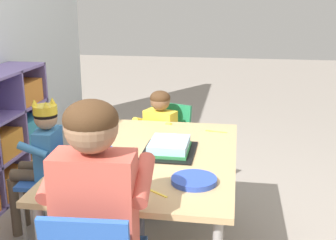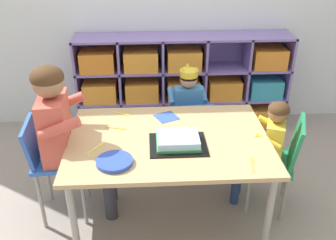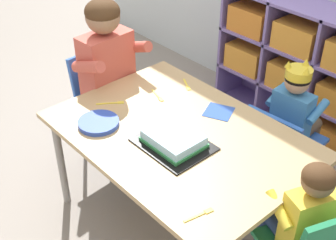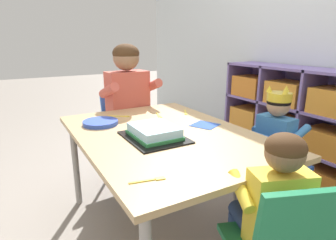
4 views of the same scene
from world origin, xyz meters
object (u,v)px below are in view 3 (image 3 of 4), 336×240
at_px(fork_scattered_mid_table, 187,85).
at_px(classroom_chair_blue, 281,141).
at_px(fork_at_table_front_edge, 201,214).
at_px(fork_beside_plate_stack, 158,96).
at_px(birthday_cake_on_tray, 174,140).
at_px(fork_near_child_seat, 112,103).
at_px(child_with_crown, 296,111).
at_px(paper_plate_stack, 99,123).
at_px(classroom_chair_adult_side, 104,96).
at_px(guest_at_table_side, 301,213).
at_px(adult_helper_seated, 114,71).
at_px(activity_table, 179,141).

bearing_deg(fork_scattered_mid_table, classroom_chair_blue, -122.22).
bearing_deg(fork_at_table_front_edge, fork_beside_plate_stack, -108.28).
distance_m(birthday_cake_on_tray, fork_near_child_seat, 0.48).
bearing_deg(child_with_crown, classroom_chair_blue, 89.60).
bearing_deg(child_with_crown, paper_plate_stack, 58.20).
bearing_deg(fork_at_table_front_edge, classroom_chair_adult_side, -95.70).
height_order(classroom_chair_blue, paper_plate_stack, paper_plate_stack).
height_order(guest_at_table_side, paper_plate_stack, guest_at_table_side).
bearing_deg(paper_plate_stack, adult_helper_seated, 134.13).
distance_m(classroom_chair_adult_side, fork_scattered_mid_table, 0.54).
relative_size(fork_near_child_seat, fork_at_table_front_edge, 0.98).
distance_m(paper_plate_stack, fork_at_table_front_edge, 0.76).
bearing_deg(fork_beside_plate_stack, classroom_chair_adult_side, 24.62).
bearing_deg(classroom_chair_blue, classroom_chair_adult_side, 25.21).
distance_m(birthday_cake_on_tray, fork_beside_plate_stack, 0.43).
bearing_deg(child_with_crown, guest_at_table_side, 123.25).
distance_m(adult_helper_seated, paper_plate_stack, 0.46).
xyz_separation_m(birthday_cake_on_tray, fork_at_table_front_edge, (0.39, -0.22, -0.02)).
distance_m(child_with_crown, fork_at_table_front_edge, 1.04).
bearing_deg(adult_helper_seated, fork_scattered_mid_table, -56.07).
bearing_deg(adult_helper_seated, fork_near_child_seat, -132.93).
xyz_separation_m(adult_helper_seated, guest_at_table_side, (1.28, 0.02, -0.16)).
height_order(adult_helper_seated, fork_near_child_seat, adult_helper_seated).
bearing_deg(classroom_chair_adult_side, adult_helper_seated, -90.00).
xyz_separation_m(classroom_chair_blue, birthday_cake_on_tray, (-0.14, -0.68, 0.27)).
distance_m(guest_at_table_side, fork_scattered_mid_table, 0.99).
distance_m(birthday_cake_on_tray, fork_scattered_mid_table, 0.55).
bearing_deg(activity_table, child_with_crown, 75.22).
xyz_separation_m(birthday_cake_on_tray, fork_beside_plate_stack, (-0.37, 0.22, -0.02)).
xyz_separation_m(paper_plate_stack, fork_scattered_mid_table, (0.01, 0.59, -0.01)).
height_order(activity_table, classroom_chair_adult_side, classroom_chair_adult_side).
xyz_separation_m(adult_helper_seated, fork_scattered_mid_table, (0.33, 0.26, -0.05)).
distance_m(classroom_chair_blue, fork_scattered_mid_table, 0.61).
bearing_deg(fork_beside_plate_stack, paper_plate_stack, 106.48).
bearing_deg(activity_table, adult_helper_seated, 173.07).
xyz_separation_m(guest_at_table_side, paper_plate_stack, (-0.96, -0.35, 0.12)).
height_order(classroom_chair_adult_side, fork_beside_plate_stack, classroom_chair_adult_side).
bearing_deg(classroom_chair_blue, fork_beside_plate_stack, 37.76).
bearing_deg(activity_table, birthday_cake_on_tray, -59.26).
bearing_deg(fork_beside_plate_stack, birthday_cake_on_tray, 164.63).
bearing_deg(fork_scattered_mid_table, guest_at_table_side, -164.47).
relative_size(adult_helper_seated, birthday_cake_on_tray, 3.15).
bearing_deg(fork_at_table_front_edge, birthday_cake_on_tray, -107.27).
xyz_separation_m(classroom_chair_adult_side, adult_helper_seated, (0.11, 0.01, 0.22)).
bearing_deg(child_with_crown, classroom_chair_adult_side, 29.97).
distance_m(classroom_chair_adult_side, adult_helper_seated, 0.24).
distance_m(classroom_chair_adult_side, fork_near_child_seat, 0.39).
relative_size(child_with_crown, fork_beside_plate_stack, 6.52).
xyz_separation_m(activity_table, adult_helper_seated, (-0.63, 0.08, 0.10)).
xyz_separation_m(classroom_chair_blue, adult_helper_seated, (-0.83, -0.52, 0.30)).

